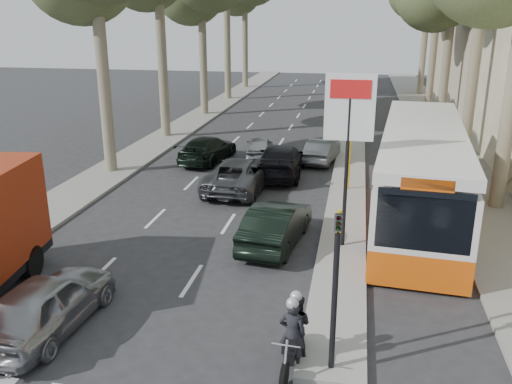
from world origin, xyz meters
TOP-DOWN VIEW (x-y plane):
  - ground at (0.00, 0.00)m, footprint 120.00×120.00m
  - sidewalk_right at (8.60, 25.00)m, footprint 3.20×70.00m
  - median_left at (-8.00, 28.00)m, footprint 2.40×64.00m
  - traffic_island at (3.25, 11.00)m, footprint 1.50×26.00m
  - billboard at (3.25, 5.00)m, footprint 1.50×12.10m
  - traffic_light_island at (3.25, -1.50)m, footprint 0.16×0.41m
  - silver_hatchback at (-3.50, -1.06)m, footprint 1.92×4.25m
  - dark_hatchback at (1.08, 5.00)m, footprint 2.00×4.40m
  - queue_car_a at (-1.36, 10.53)m, footprint 2.57×5.11m
  - queue_car_b at (0.05, 13.00)m, footprint 2.24×5.15m
  - queue_car_c at (-1.52, 16.06)m, footprint 1.84×3.58m
  - queue_car_d at (1.80, 15.81)m, footprint 1.78×3.84m
  - queue_car_e at (-4.00, 14.86)m, footprint 2.43×4.71m
  - city_bus at (5.90, 8.73)m, footprint 3.88×12.98m
  - motorcycle at (2.42, -1.29)m, footprint 0.75×2.02m

SIDE VIEW (x-z plane):
  - ground at x=0.00m, z-range 0.00..0.00m
  - sidewalk_right at x=8.60m, z-range 0.00..0.12m
  - median_left at x=-8.00m, z-range 0.00..0.12m
  - traffic_island at x=3.25m, z-range 0.00..0.16m
  - queue_car_c at x=-1.52m, z-range 0.00..1.17m
  - queue_car_d at x=1.80m, z-range 0.00..1.22m
  - queue_car_e at x=-4.00m, z-range 0.00..1.31m
  - queue_car_a at x=-1.36m, z-range 0.00..1.39m
  - dark_hatchback at x=1.08m, z-range 0.00..1.40m
  - silver_hatchback at x=-3.50m, z-range 0.00..1.42m
  - queue_car_b at x=0.05m, z-range 0.00..1.48m
  - motorcycle at x=2.42m, z-range -0.08..1.64m
  - city_bus at x=5.90m, z-range 0.09..3.46m
  - traffic_light_island at x=3.25m, z-range 0.69..4.29m
  - billboard at x=3.25m, z-range 0.90..6.50m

